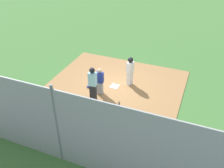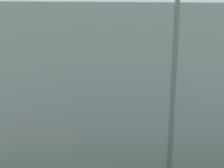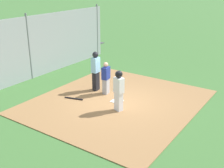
{
  "view_description": "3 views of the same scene",
  "coord_description": "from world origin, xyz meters",
  "px_view_note": "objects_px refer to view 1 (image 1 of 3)",
  "views": [
    {
      "loc": [
        4.1,
        -10.44,
        7.43
      ],
      "look_at": [
        0.22,
        -0.92,
        0.79
      ],
      "focal_mm": 39.36,
      "sensor_mm": 36.0,
      "label": 1
    },
    {
      "loc": [
        -1.64,
        -10.07,
        2.97
      ],
      "look_at": [
        -0.47,
        -0.36,
        0.69
      ],
      "focal_mm": 46.21,
      "sensor_mm": 36.0,
      "label": 2
    },
    {
      "loc": [
        9.35,
        6.14,
        5.05
      ],
      "look_at": [
        0.06,
        -0.21,
        0.8
      ],
      "focal_mm": 46.03,
      "sensor_mm": 36.0,
      "label": 3
    }
  ],
  "objects_px": {
    "umpire": "(93,83)",
    "runner": "(130,69)",
    "catcher_mask": "(89,86)",
    "home_plate": "(115,86)",
    "catcher": "(100,81)",
    "baseball": "(113,83)",
    "baseball_bat": "(118,107)"
  },
  "relations": [
    {
      "from": "runner",
      "to": "catcher_mask",
      "type": "xyz_separation_m",
      "value": [
        -1.95,
        -1.15,
        -0.89
      ]
    },
    {
      "from": "umpire",
      "to": "baseball",
      "type": "distance_m",
      "value": 2.0
    },
    {
      "from": "umpire",
      "to": "runner",
      "type": "relative_size",
      "value": 1.11
    },
    {
      "from": "home_plate",
      "to": "catcher",
      "type": "height_order",
      "value": "catcher"
    },
    {
      "from": "home_plate",
      "to": "runner",
      "type": "bearing_deg",
      "value": 37.91
    },
    {
      "from": "umpire",
      "to": "runner",
      "type": "xyz_separation_m",
      "value": [
        1.22,
        2.06,
        -0.03
      ]
    },
    {
      "from": "catcher",
      "to": "catcher_mask",
      "type": "bearing_deg",
      "value": 63.2
    },
    {
      "from": "home_plate",
      "to": "baseball",
      "type": "relative_size",
      "value": 5.95
    },
    {
      "from": "home_plate",
      "to": "umpire",
      "type": "height_order",
      "value": "umpire"
    },
    {
      "from": "runner",
      "to": "baseball_bat",
      "type": "relative_size",
      "value": 1.95
    },
    {
      "from": "catcher_mask",
      "to": "runner",
      "type": "bearing_deg",
      "value": 30.5
    },
    {
      "from": "baseball_bat",
      "to": "baseball",
      "type": "distance_m",
      "value": 2.13
    },
    {
      "from": "catcher_mask",
      "to": "baseball",
      "type": "xyz_separation_m",
      "value": [
        1.11,
        0.82,
        -0.02
      ]
    },
    {
      "from": "baseball_bat",
      "to": "catcher_mask",
      "type": "distance_m",
      "value": 2.37
    },
    {
      "from": "baseball_bat",
      "to": "catcher_mask",
      "type": "relative_size",
      "value": 3.54
    },
    {
      "from": "home_plate",
      "to": "baseball_bat",
      "type": "distance_m",
      "value": 1.88
    },
    {
      "from": "home_plate",
      "to": "catcher",
      "type": "relative_size",
      "value": 0.3
    },
    {
      "from": "catcher",
      "to": "baseball_bat",
      "type": "relative_size",
      "value": 1.73
    },
    {
      "from": "umpire",
      "to": "catcher_mask",
      "type": "bearing_deg",
      "value": 35.79
    },
    {
      "from": "runner",
      "to": "baseball",
      "type": "height_order",
      "value": "runner"
    },
    {
      "from": "runner",
      "to": "baseball",
      "type": "bearing_deg",
      "value": 37.62
    },
    {
      "from": "baseball_bat",
      "to": "catcher_mask",
      "type": "bearing_deg",
      "value": 47.81
    },
    {
      "from": "catcher",
      "to": "baseball",
      "type": "xyz_separation_m",
      "value": [
        0.3,
        1.09,
        -0.72
      ]
    },
    {
      "from": "catcher",
      "to": "baseball",
      "type": "height_order",
      "value": "catcher"
    },
    {
      "from": "catcher",
      "to": "home_plate",
      "type": "bearing_deg",
      "value": -34.75
    },
    {
      "from": "home_plate",
      "to": "umpire",
      "type": "bearing_deg",
      "value": -109.56
    },
    {
      "from": "runner",
      "to": "catcher",
      "type": "bearing_deg",
      "value": 67.54
    },
    {
      "from": "home_plate",
      "to": "baseball_bat",
      "type": "relative_size",
      "value": 0.52
    },
    {
      "from": "baseball_bat",
      "to": "baseball",
      "type": "height_order",
      "value": "baseball"
    },
    {
      "from": "umpire",
      "to": "runner",
      "type": "height_order",
      "value": "umpire"
    },
    {
      "from": "baseball_bat",
      "to": "umpire",
      "type": "bearing_deg",
      "value": 68.25
    },
    {
      "from": "umpire",
      "to": "catcher_mask",
      "type": "distance_m",
      "value": 1.48
    }
  ]
}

